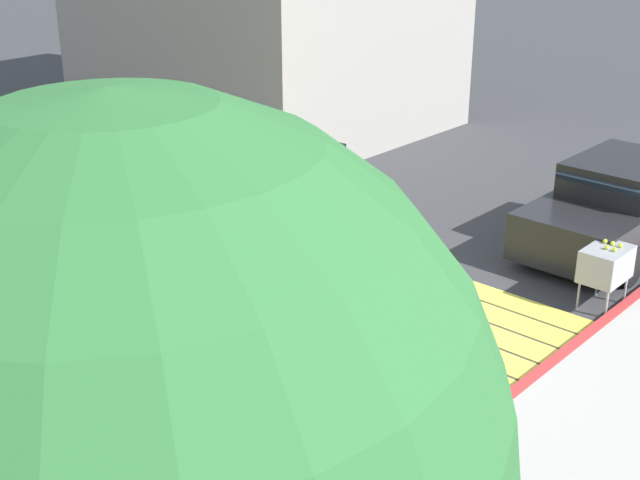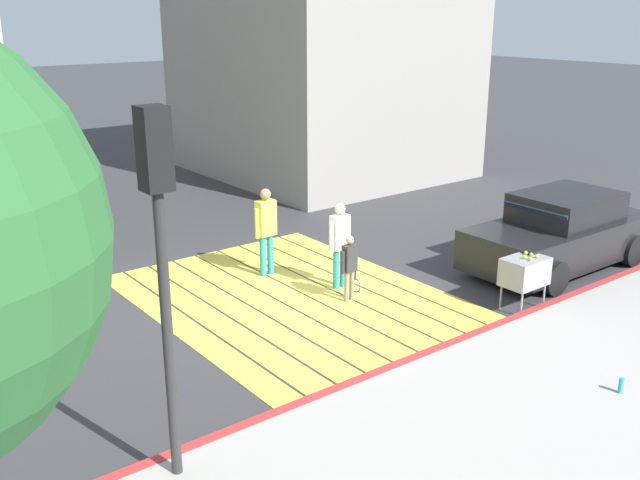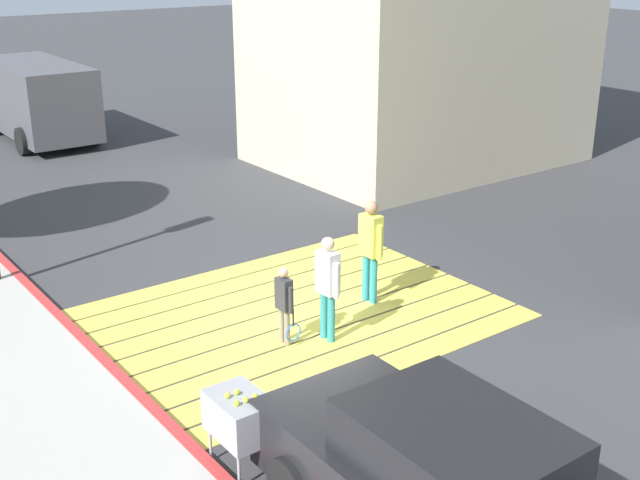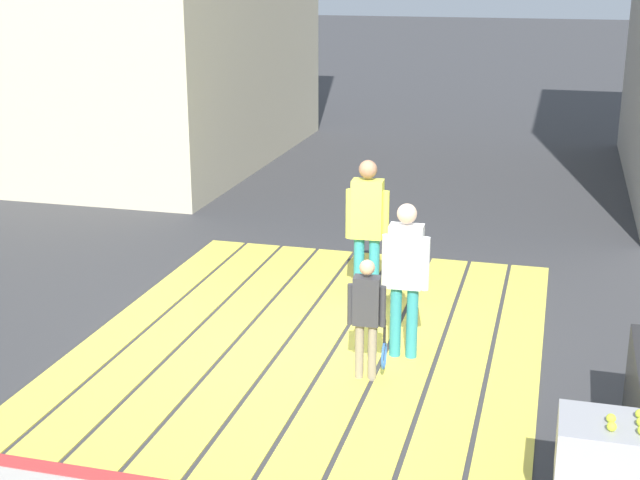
{
  "view_description": "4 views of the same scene",
  "coord_description": "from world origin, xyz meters",
  "px_view_note": "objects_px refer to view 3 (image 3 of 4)",
  "views": [
    {
      "loc": [
        -7.65,
        8.67,
        6.01
      ],
      "look_at": [
        0.58,
        -0.49,
        0.89
      ],
      "focal_mm": 49.02,
      "sensor_mm": 36.0,
      "label": 1
    },
    {
      "loc": [
        -10.06,
        7.12,
        5.12
      ],
      "look_at": [
        -0.45,
        -0.32,
        1.19
      ],
      "focal_mm": 40.19,
      "sensor_mm": 36.0,
      "label": 2
    },
    {
      "loc": [
        -6.91,
        -9.94,
        5.79
      ],
      "look_at": [
        0.32,
        -0.2,
        1.29
      ],
      "focal_mm": 45.51,
      "sensor_mm": 36.0,
      "label": 3
    },
    {
      "loc": [
        -8.84,
        -2.45,
        4.03
      ],
      "look_at": [
        0.01,
        -0.07,
        1.18
      ],
      "focal_mm": 50.58,
      "sensor_mm": 36.0,
      "label": 4
    }
  ],
  "objects_px": {
    "pedestrian_adult_lead": "(328,281)",
    "pedestrian_adult_trailing": "(370,244)",
    "tennis_ball_cart": "(240,416)",
    "pedestrian_child_with_racket": "(285,302)",
    "van_down_street": "(38,98)"
  },
  "relations": [
    {
      "from": "tennis_ball_cart",
      "to": "pedestrian_child_with_racket",
      "type": "relative_size",
      "value": 0.81
    },
    {
      "from": "pedestrian_adult_lead",
      "to": "pedestrian_child_with_racket",
      "type": "distance_m",
      "value": 0.72
    },
    {
      "from": "tennis_ball_cart",
      "to": "pedestrian_child_with_racket",
      "type": "distance_m",
      "value": 3.1
    },
    {
      "from": "van_down_street",
      "to": "pedestrian_adult_trailing",
      "type": "distance_m",
      "value": 15.27
    },
    {
      "from": "van_down_street",
      "to": "pedestrian_adult_lead",
      "type": "bearing_deg",
      "value": -93.59
    },
    {
      "from": "van_down_street",
      "to": "pedestrian_child_with_racket",
      "type": "height_order",
      "value": "van_down_street"
    },
    {
      "from": "pedestrian_adult_lead",
      "to": "pedestrian_adult_trailing",
      "type": "distance_m",
      "value": 1.6
    },
    {
      "from": "pedestrian_adult_lead",
      "to": "pedestrian_adult_trailing",
      "type": "relative_size",
      "value": 0.94
    },
    {
      "from": "van_down_street",
      "to": "pedestrian_adult_trailing",
      "type": "relative_size",
      "value": 2.91
    },
    {
      "from": "tennis_ball_cart",
      "to": "pedestrian_child_with_racket",
      "type": "xyz_separation_m",
      "value": [
        2.14,
        2.24,
        0.01
      ]
    },
    {
      "from": "van_down_street",
      "to": "pedestrian_child_with_racket",
      "type": "distance_m",
      "value": 15.8
    },
    {
      "from": "pedestrian_adult_trailing",
      "to": "pedestrian_child_with_racket",
      "type": "distance_m",
      "value": 2.12
    },
    {
      "from": "pedestrian_child_with_racket",
      "to": "van_down_street",
      "type": "bearing_deg",
      "value": 84.13
    },
    {
      "from": "tennis_ball_cart",
      "to": "pedestrian_adult_trailing",
      "type": "bearing_deg",
      "value": 32.72
    },
    {
      "from": "pedestrian_adult_lead",
      "to": "pedestrian_adult_trailing",
      "type": "xyz_separation_m",
      "value": [
        1.43,
        0.71,
        0.06
      ]
    }
  ]
}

